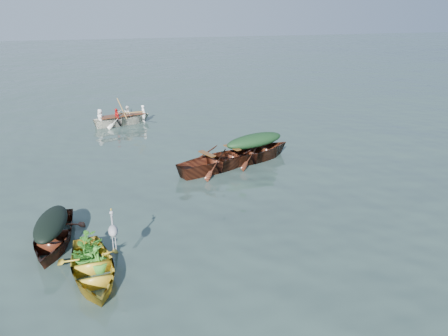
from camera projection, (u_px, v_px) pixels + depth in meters
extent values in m
plane|color=#2F423D|center=(215.00, 217.00, 12.83)|extent=(140.00, 140.00, 0.00)
imported|color=gold|center=(93.00, 278.00, 10.00)|extent=(1.90, 3.54, 0.92)
imported|color=#4C2411|center=(54.00, 244.00, 11.39)|extent=(1.79, 3.78, 0.91)
imported|color=#42190F|center=(254.00, 160.00, 17.44)|extent=(5.02, 3.02, 1.15)
imported|color=#602B18|center=(220.00, 169.00, 16.55)|extent=(5.13, 3.30, 1.18)
imported|color=white|center=(123.00, 125.00, 22.58)|extent=(4.33, 2.40, 0.98)
ellipsoid|color=black|center=(51.00, 222.00, 11.16)|extent=(0.98, 2.08, 0.40)
ellipsoid|color=#16371A|center=(255.00, 141.00, 17.15)|extent=(2.76, 1.66, 0.52)
imported|color=#26771F|center=(88.00, 238.00, 10.21)|extent=(0.81, 0.99, 0.60)
imported|color=white|center=(122.00, 108.00, 22.27)|extent=(3.11, 1.92, 0.76)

